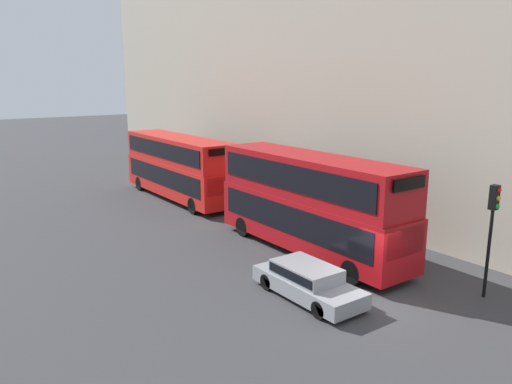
{
  "coord_description": "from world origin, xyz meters",
  "views": [
    {
      "loc": [
        -13.41,
        -11.04,
        7.96
      ],
      "look_at": [
        0.48,
        8.29,
        2.54
      ],
      "focal_mm": 35.0,
      "sensor_mm": 36.0,
      "label": 1
    }
  ],
  "objects_px": {
    "car_dark_sedan": "(307,280)",
    "bus_second_in_queue": "(179,165)",
    "bus_leading": "(310,200)",
    "traffic_light": "(492,218)"
  },
  "relations": [
    {
      "from": "car_dark_sedan",
      "to": "bus_second_in_queue",
      "type": "bearing_deg",
      "value": 78.62
    },
    {
      "from": "bus_leading",
      "to": "bus_second_in_queue",
      "type": "distance_m",
      "value": 13.18
    },
    {
      "from": "car_dark_sedan",
      "to": "traffic_light",
      "type": "bearing_deg",
      "value": -35.45
    },
    {
      "from": "traffic_light",
      "to": "bus_leading",
      "type": "bearing_deg",
      "value": 104.8
    },
    {
      "from": "bus_leading",
      "to": "bus_second_in_queue",
      "type": "height_order",
      "value": "bus_leading"
    },
    {
      "from": "car_dark_sedan",
      "to": "bus_leading",
      "type": "bearing_deg",
      "value": 47.53
    },
    {
      "from": "bus_second_in_queue",
      "to": "car_dark_sedan",
      "type": "height_order",
      "value": "bus_second_in_queue"
    },
    {
      "from": "bus_leading",
      "to": "car_dark_sedan",
      "type": "bearing_deg",
      "value": -132.47
    },
    {
      "from": "bus_leading",
      "to": "traffic_light",
      "type": "relative_size",
      "value": 2.54
    },
    {
      "from": "bus_second_in_queue",
      "to": "traffic_light",
      "type": "bearing_deg",
      "value": -84.5
    }
  ]
}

